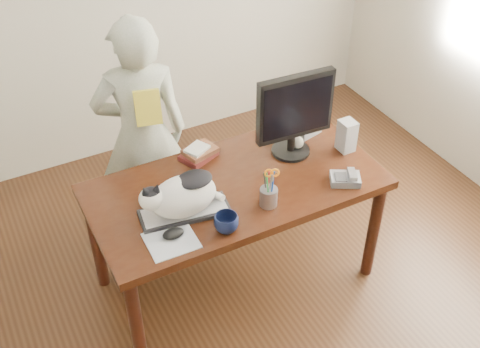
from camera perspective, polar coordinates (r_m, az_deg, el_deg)
name	(u,v)px	position (r m, az deg, el deg)	size (l,w,h in m)	color
room	(302,152)	(2.50, 5.89, 2.06)	(4.50, 4.50, 4.50)	black
desk	(229,196)	(3.42, -1.00, -2.07)	(1.60, 0.80, 0.75)	black
keyboard	(185,212)	(3.09, -5.27, -3.59)	(0.48, 0.24, 0.03)	black
cat	(181,195)	(3.01, -5.65, -2.01)	(0.45, 0.26, 0.26)	white
monitor	(295,111)	(3.34, 5.22, 5.93)	(0.45, 0.23, 0.51)	black
pen_cup	(269,195)	(3.10, 2.75, -1.99)	(0.12, 0.12, 0.24)	#999A9E
mousepad	(171,241)	(2.96, -6.53, -6.30)	(0.25, 0.22, 0.01)	silver
mouse	(173,234)	(2.96, -6.35, -5.63)	(0.11, 0.07, 0.04)	black
coffee_mug	(226,223)	(2.96, -1.31, -4.67)	(0.12, 0.12, 0.10)	#0E1638
phone	(346,178)	(3.32, 10.01, -0.42)	(0.20, 0.18, 0.07)	slate
speaker	(347,136)	(3.52, 10.08, 3.60)	(0.09, 0.10, 0.19)	gray
baseball	(297,142)	(3.53, 5.43, 2.99)	(0.08, 0.08, 0.08)	beige
book_stack	(199,153)	(3.45, -3.91, 2.01)	(0.24, 0.21, 0.07)	#521916
calculator	(301,126)	(3.69, 5.83, 4.58)	(0.20, 0.24, 0.06)	slate
person	(142,135)	(3.67, -9.25, 3.68)	(0.56, 0.37, 1.53)	beige
held_book	(148,108)	(3.38, -8.73, 6.25)	(0.16, 0.12, 0.20)	gold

